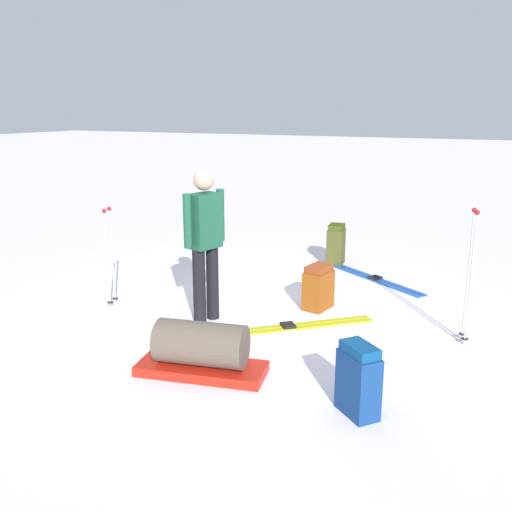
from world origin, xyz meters
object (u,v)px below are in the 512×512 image
object	(u,v)px
ski_pair_far	(375,279)
backpack_small_spare	(318,287)
ski_poles_planted_far	(470,270)
gear_sled	(201,350)
backpack_large_dark	(358,381)
skier_standing	(205,238)
thermos_bottle	(213,296)
ski_poles_planted_near	(109,252)
backpack_bright	(336,245)
ski_pair_near	(288,327)

from	to	relation	value
ski_pair_far	backpack_small_spare	world-z (taller)	backpack_small_spare
ski_poles_planted_far	gear_sled	world-z (taller)	ski_poles_planted_far
backpack_large_dark	backpack_small_spare	xyz separation A→B (m)	(2.17, 1.11, -0.02)
backpack_large_dark	backpack_small_spare	distance (m)	2.44
skier_standing	backpack_small_spare	bearing A→B (deg)	-47.23
ski_pair_far	thermos_bottle	distance (m)	2.45
ski_pair_far	ski_poles_planted_near	world-z (taller)	ski_poles_planted_near
backpack_bright	backpack_small_spare	world-z (taller)	backpack_bright
ski_pair_near	backpack_bright	xyz separation A→B (m)	(2.75, 0.36, 0.29)
ski_pair_near	ski_poles_planted_far	size ratio (longest dim) A/B	1.14
skier_standing	ski_pair_far	distance (m)	2.88
backpack_bright	ski_poles_planted_far	bearing A→B (deg)	-137.26
backpack_large_dark	thermos_bottle	distance (m)	2.84
backpack_bright	ski_poles_planted_far	size ratio (longest dim) A/B	0.45
skier_standing	backpack_large_dark	xyz separation A→B (m)	(-1.24, -2.11, -0.67)
ski_pair_near	backpack_small_spare	size ratio (longest dim) A/B	2.95
backpack_large_dark	backpack_bright	size ratio (longest dim) A/B	0.94
backpack_small_spare	thermos_bottle	size ratio (longest dim) A/B	2.07
skier_standing	backpack_large_dark	size ratio (longest dim) A/B	2.90
backpack_small_spare	gear_sled	bearing A→B (deg)	170.25
ski_pair_near	ski_poles_planted_near	world-z (taller)	ski_poles_planted_near
gear_sled	thermos_bottle	distance (m)	1.80
ski_pair_far	ski_poles_planted_near	distance (m)	3.64
ski_pair_far	ski_poles_planted_far	xyz separation A→B (m)	(-1.75, -1.37, 0.76)
thermos_bottle	ski_pair_near	bearing A→B (deg)	-103.26
backpack_small_spare	ski_poles_planted_far	world-z (taller)	ski_poles_planted_far
ski_poles_planted_near	thermos_bottle	bearing A→B (deg)	-66.36
backpack_bright	backpack_large_dark	bearing A→B (deg)	-159.68
thermos_bottle	ski_poles_planted_near	bearing A→B (deg)	113.64
ski_pair_near	backpack_small_spare	world-z (taller)	backpack_small_spare
ski_pair_far	backpack_large_dark	xyz separation A→B (m)	(-3.62, -0.78, 0.27)
ski_pair_near	ski_poles_planted_near	size ratio (longest dim) A/B	1.31
skier_standing	ski_poles_planted_near	xyz separation A→B (m)	(-0.06, 1.30, -0.28)
skier_standing	gear_sled	xyz separation A→B (m)	(-1.17, -0.64, -0.73)
backpack_large_dark	backpack_small_spare	bearing A→B (deg)	27.06
ski_poles_planted_near	thermos_bottle	xyz separation A→B (m)	(0.49, -1.13, -0.54)
ski_pair_near	backpack_large_dark	bearing A→B (deg)	-140.25
ski_pair_near	thermos_bottle	size ratio (longest dim) A/B	6.09
ski_poles_planted_near	ski_pair_far	bearing A→B (deg)	-47.24
skier_standing	ski_poles_planted_far	xyz separation A→B (m)	(0.62, -2.70, -0.19)
skier_standing	thermos_bottle	distance (m)	0.95
backpack_small_spare	ski_poles_planted_near	size ratio (longest dim) A/B	0.45
gear_sled	ski_pair_near	bearing A→B (deg)	-11.99
backpack_small_spare	backpack_large_dark	bearing A→B (deg)	-152.94
ski_poles_planted_far	skier_standing	bearing A→B (deg)	103.00
gear_sled	backpack_large_dark	bearing A→B (deg)	-92.86
ski_pair_far	ski_poles_planted_far	size ratio (longest dim) A/B	1.13
gear_sled	thermos_bottle	size ratio (longest dim) A/B	4.74
ski_pair_near	ski_pair_far	size ratio (longest dim) A/B	1.01
backpack_large_dark	backpack_bright	xyz separation A→B (m)	(4.18, 1.55, 0.02)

